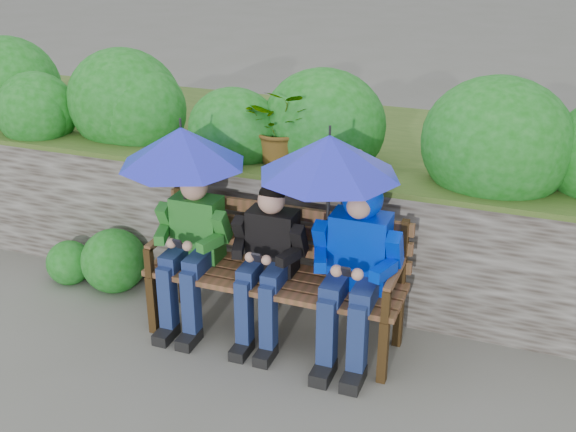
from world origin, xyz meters
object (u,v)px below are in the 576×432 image
at_px(boy_right, 356,259).
at_px(boy_left, 191,242).
at_px(park_bench, 278,266).
at_px(umbrella_right, 329,156).
at_px(boy_middle, 267,256).
at_px(umbrella_left, 182,146).

bearing_deg(boy_right, boy_left, -179.72).
bearing_deg(park_bench, umbrella_right, -2.33).
relative_size(park_bench, boy_left, 1.54).
bearing_deg(boy_left, boy_right, 0.28).
xyz_separation_m(park_bench, umbrella_right, (0.35, -0.01, 0.84)).
relative_size(boy_middle, umbrella_left, 1.30).
xyz_separation_m(boy_left, boy_right, (1.18, 0.01, 0.08)).
distance_m(boy_middle, umbrella_left, 0.93).
bearing_deg(boy_right, umbrella_left, 177.88).
distance_m(boy_left, boy_right, 1.18).
relative_size(boy_middle, umbrella_right, 1.23).
bearing_deg(umbrella_right, boy_middle, -170.16).
bearing_deg(umbrella_left, park_bench, 2.89).
height_order(park_bench, umbrella_left, umbrella_left).
height_order(boy_middle, boy_right, boy_right).
distance_m(boy_middle, boy_right, 0.62).
distance_m(boy_middle, umbrella_right, 0.84).
bearing_deg(boy_right, boy_middle, -179.68).
height_order(boy_left, umbrella_left, umbrella_left).
relative_size(park_bench, boy_middle, 1.57).
bearing_deg(umbrella_right, umbrella_left, -178.92).
relative_size(park_bench, boy_right, 1.44).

